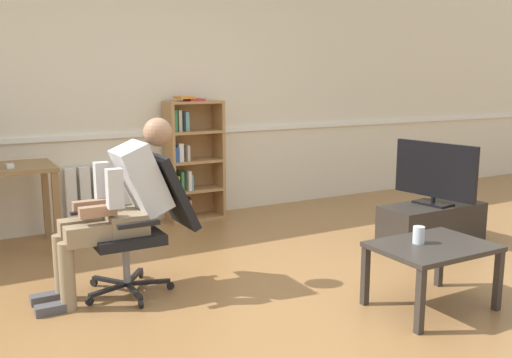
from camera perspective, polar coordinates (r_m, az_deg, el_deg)
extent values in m
plane|color=olive|center=(3.83, 4.37, -12.62)|extent=(18.00, 18.00, 0.00)
cube|color=beige|center=(5.91, -9.96, 8.87)|extent=(12.00, 0.10, 2.70)
cube|color=white|center=(5.88, -9.62, 4.67)|extent=(12.00, 0.03, 0.05)
cube|color=olive|center=(4.98, -19.78, -3.38)|extent=(0.06, 0.06, 0.72)
cube|color=olive|center=(5.53, -20.78, -2.11)|extent=(0.06, 0.06, 0.72)
cube|color=white|center=(5.03, -23.97, 1.24)|extent=(0.06, 0.10, 0.03)
cube|color=#AD7F4C|center=(5.76, -8.87, 1.65)|extent=(0.03, 0.28, 1.26)
cube|color=#AD7F4C|center=(5.98, -3.86, 2.06)|extent=(0.03, 0.28, 1.26)
cube|color=#AD7F4C|center=(5.99, -6.85, 2.03)|extent=(0.56, 0.02, 1.26)
cube|color=#AD7F4C|center=(5.99, -6.20, -3.96)|extent=(0.53, 0.28, 0.03)
cube|color=#AD7F4C|center=(5.92, -6.26, -1.08)|extent=(0.53, 0.28, 0.03)
cube|color=#AD7F4C|center=(5.86, -6.32, 1.86)|extent=(0.53, 0.28, 0.03)
cube|color=#AD7F4C|center=(5.83, -6.38, 4.85)|extent=(0.53, 0.28, 0.03)
cube|color=#AD7F4C|center=(5.80, -6.44, 7.87)|extent=(0.53, 0.28, 0.03)
cube|color=gold|center=(5.87, -8.27, -3.01)|extent=(0.04, 0.19, 0.23)
cube|color=gold|center=(5.81, -8.34, -0.39)|extent=(0.04, 0.19, 0.16)
cube|color=#2D519E|center=(5.76, -8.39, 2.57)|extent=(0.04, 0.19, 0.15)
cube|color=#38844C|center=(5.75, -8.59, 5.96)|extent=(0.04, 0.19, 0.22)
cube|color=white|center=(5.89, -7.69, -2.99)|extent=(0.03, 0.19, 0.22)
cube|color=#38844C|center=(5.83, -7.85, -0.14)|extent=(0.03, 0.19, 0.20)
cube|color=white|center=(5.78, -8.00, 2.78)|extent=(0.05, 0.19, 0.19)
cube|color=beige|center=(5.77, -8.10, 5.97)|extent=(0.03, 0.19, 0.22)
cube|color=black|center=(5.93, -7.12, -2.85)|extent=(0.03, 0.19, 0.23)
cube|color=white|center=(5.84, -7.11, -0.09)|extent=(0.03, 0.19, 0.20)
cube|color=beige|center=(5.81, -7.25, 2.72)|extent=(0.03, 0.19, 0.16)
cube|color=#6699A3|center=(5.78, -7.38, 5.90)|extent=(0.04, 0.19, 0.20)
cube|color=orange|center=(5.94, -7.05, -2.96)|extent=(0.03, 0.19, 0.20)
cube|color=#6699A3|center=(5.86, -6.95, -0.28)|extent=(0.04, 0.19, 0.16)
cube|color=red|center=(5.79, -6.38, 8.12)|extent=(0.16, 0.22, 0.02)
cube|color=orange|center=(5.74, -7.41, 8.31)|extent=(0.16, 0.22, 0.02)
cube|color=white|center=(5.68, -18.46, -2.10)|extent=(0.10, 0.08, 0.63)
cube|color=white|center=(5.70, -17.14, -1.97)|extent=(0.10, 0.08, 0.63)
cube|color=white|center=(5.73, -15.82, -1.84)|extent=(0.10, 0.08, 0.63)
cube|color=white|center=(5.76, -14.52, -1.71)|extent=(0.10, 0.08, 0.63)
cube|color=white|center=(5.80, -13.24, -1.58)|extent=(0.10, 0.08, 0.63)
cube|color=white|center=(5.84, -11.97, -1.45)|extent=(0.10, 0.08, 0.63)
cube|color=black|center=(3.93, -12.46, -11.16)|extent=(0.04, 0.30, 0.02)
cylinder|color=black|center=(3.81, -11.76, -12.46)|extent=(0.02, 0.06, 0.06)
cube|color=black|center=(4.06, -10.95, -10.38)|extent=(0.30, 0.13, 0.02)
cylinder|color=black|center=(4.08, -8.79, -10.79)|extent=(0.06, 0.04, 0.06)
cube|color=black|center=(4.20, -12.41, -9.74)|extent=(0.20, 0.26, 0.02)
cylinder|color=black|center=(4.35, -11.75, -9.55)|extent=(0.05, 0.06, 0.06)
cube|color=black|center=(4.16, -14.77, -10.07)|extent=(0.21, 0.26, 0.02)
cylinder|color=black|center=(4.26, -16.33, -10.17)|extent=(0.05, 0.06, 0.06)
cube|color=black|center=(3.99, -14.90, -10.94)|extent=(0.30, 0.13, 0.02)
cylinder|color=black|center=(3.93, -16.75, -11.96)|extent=(0.06, 0.04, 0.06)
cylinder|color=gray|center=(4.01, -13.20, -8.31)|extent=(0.05, 0.05, 0.30)
cube|color=black|center=(3.96, -13.31, -5.78)|extent=(0.46, 0.46, 0.07)
cube|color=black|center=(3.99, -8.75, -1.17)|extent=(0.28, 0.44, 0.54)
cube|color=black|center=(4.17, -14.14, -2.93)|extent=(0.28, 0.05, 0.03)
cube|color=black|center=(3.69, -11.96, -4.59)|extent=(0.28, 0.05, 0.03)
cube|color=#937F60|center=(3.93, -13.37, -4.31)|extent=(0.26, 0.34, 0.14)
cube|color=silver|center=(3.91, -11.71, 0.06)|extent=(0.37, 0.34, 0.52)
sphere|color=#A87A5B|center=(3.90, -10.08, 4.77)|extent=(0.20, 0.20, 0.20)
cube|color=black|center=(3.84, -17.45, -3.31)|extent=(0.15, 0.04, 0.02)
cube|color=#937F60|center=(3.98, -16.65, -4.72)|extent=(0.42, 0.13, 0.13)
cylinder|color=#937F60|center=(4.02, -19.39, -8.58)|extent=(0.10, 0.10, 0.46)
cube|color=#4C4C51|center=(4.07, -20.63, -11.38)|extent=(0.22, 0.09, 0.06)
cube|color=#937F60|center=(3.80, -15.97, -5.43)|extent=(0.42, 0.13, 0.13)
cylinder|color=#937F60|center=(3.83, -18.84, -9.48)|extent=(0.10, 0.10, 0.46)
cube|color=#4C4C51|center=(3.89, -20.15, -12.40)|extent=(0.22, 0.09, 0.06)
cube|color=silver|center=(4.00, -15.55, -0.16)|extent=(0.10, 0.08, 0.26)
cube|color=#A87A5B|center=(3.95, -16.63, -2.61)|extent=(0.24, 0.07, 0.07)
cube|color=silver|center=(3.69, -14.34, -0.96)|extent=(0.10, 0.08, 0.26)
cube|color=#A87A5B|center=(3.76, -15.96, -3.20)|extent=(0.24, 0.07, 0.07)
cube|color=#2D2823|center=(5.29, 17.62, -4.43)|extent=(0.98, 0.41, 0.37)
cube|color=black|center=(5.25, 17.73, -2.39)|extent=(0.25, 0.35, 0.02)
cylinder|color=black|center=(5.24, 17.75, -2.02)|extent=(0.04, 0.04, 0.05)
cube|color=black|center=(5.19, 17.92, 0.90)|extent=(0.16, 0.81, 0.49)
cube|color=#B7D1F9|center=(5.21, 18.06, 0.92)|extent=(0.12, 0.76, 0.45)
cube|color=#332D28|center=(3.47, 16.53, -11.99)|extent=(0.04, 0.04, 0.40)
cube|color=#332D28|center=(3.97, 23.63, -9.56)|extent=(0.04, 0.04, 0.40)
cube|color=#332D28|center=(4.26, 18.36, -7.84)|extent=(0.04, 0.04, 0.40)
cube|color=#332D28|center=(3.80, 11.17, -9.74)|extent=(0.04, 0.04, 0.40)
cube|color=#332D28|center=(3.79, 17.72, -6.63)|extent=(0.75, 0.55, 0.03)
cylinder|color=silver|center=(3.77, 16.39, -5.54)|extent=(0.08, 0.08, 0.11)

